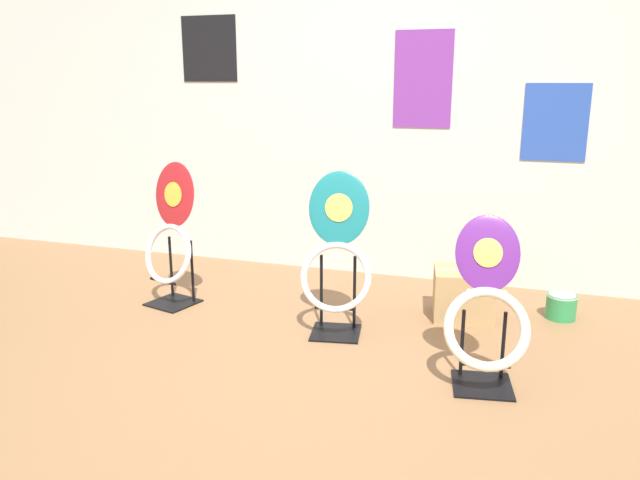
{
  "coord_description": "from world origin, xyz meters",
  "views": [
    {
      "loc": [
        1.02,
        -2.44,
        1.43
      ],
      "look_at": [
        -0.07,
        0.81,
        0.55
      ],
      "focal_mm": 35.0,
      "sensor_mm": 36.0,
      "label": 1
    }
  ],
  "objects": [
    {
      "name": "paint_can",
      "position": [
        1.28,
        1.47,
        0.08
      ],
      "size": [
        0.18,
        0.18,
        0.16
      ],
      "color": "#2D8E4C",
      "rests_on": "ground_plane"
    },
    {
      "name": "ground_plane",
      "position": [
        0.0,
        0.0,
        0.0
      ],
      "size": [
        14.0,
        14.0,
        0.0
      ],
      "primitive_type": "plane",
      "color": "#8E6642"
    },
    {
      "name": "toilet_seat_display_purple_note",
      "position": [
        0.89,
        0.42,
        0.35
      ],
      "size": [
        0.44,
        0.42,
        0.81
      ],
      "color": "black",
      "rests_on": "ground_plane"
    },
    {
      "name": "toilet_seat_display_teal_sax",
      "position": [
        0.03,
        0.82,
        0.44
      ],
      "size": [
        0.44,
        0.38,
        0.93
      ],
      "color": "black",
      "rests_on": "ground_plane"
    },
    {
      "name": "toilet_seat_display_crimson_swirl",
      "position": [
        -1.13,
        0.94,
        0.44
      ],
      "size": [
        0.42,
        0.34,
        0.93
      ],
      "color": "black",
      "rests_on": "ground_plane"
    },
    {
      "name": "storage_box",
      "position": [
        0.7,
        1.29,
        0.15
      ],
      "size": [
        0.41,
        0.38,
        0.31
      ],
      "color": "tan",
      "rests_on": "ground_plane"
    },
    {
      "name": "wall_back",
      "position": [
        0.0,
        2.02,
        1.3
      ],
      "size": [
        8.0,
        0.07,
        2.6
      ],
      "color": "silver",
      "rests_on": "ground_plane"
    }
  ]
}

